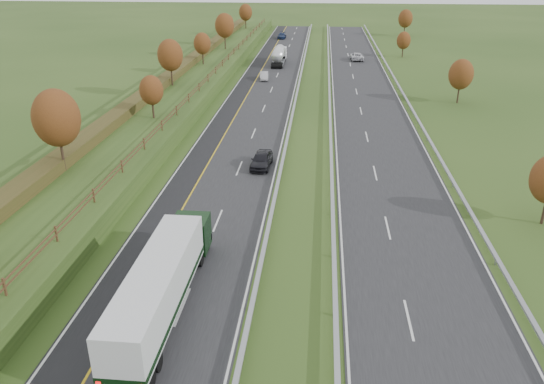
# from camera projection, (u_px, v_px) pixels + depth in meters

# --- Properties ---
(ground) EXTENTS (400.00, 400.00, 0.00)m
(ground) POSITION_uv_depth(u_px,v_px,m) (309.00, 117.00, 72.78)
(ground) COLOR #2C4518
(ground) RESTS_ON ground
(near_carriageway) EXTENTS (10.50, 200.00, 0.04)m
(near_carriageway) POSITION_uv_depth(u_px,v_px,m) (256.00, 107.00, 78.00)
(near_carriageway) COLOR #232326
(near_carriageway) RESTS_ON ground
(far_carriageway) EXTENTS (10.50, 200.00, 0.04)m
(far_carriageway) POSITION_uv_depth(u_px,v_px,m) (369.00, 109.00, 76.61)
(far_carriageway) COLOR #232326
(far_carriageway) RESTS_ON ground
(hard_shoulder) EXTENTS (3.00, 200.00, 0.04)m
(hard_shoulder) POSITION_uv_depth(u_px,v_px,m) (231.00, 106.00, 78.32)
(hard_shoulder) COLOR black
(hard_shoulder) RESTS_ON ground
(lane_markings) EXTENTS (26.75, 200.00, 0.01)m
(lane_markings) POSITION_uv_depth(u_px,v_px,m) (299.00, 108.00, 77.34)
(lane_markings) COLOR silver
(lane_markings) RESTS_ON near_carriageway
(embankment_left) EXTENTS (12.00, 200.00, 2.00)m
(embankment_left) POSITION_uv_depth(u_px,v_px,m) (169.00, 98.00, 78.70)
(embankment_left) COLOR #2C4518
(embankment_left) RESTS_ON ground
(hedge_left) EXTENTS (2.20, 180.00, 1.10)m
(hedge_left) POSITION_uv_depth(u_px,v_px,m) (155.00, 87.00, 78.24)
(hedge_left) COLOR #393B18
(hedge_left) RESTS_ON embankment_left
(fence_left) EXTENTS (0.12, 189.06, 1.20)m
(fence_left) POSITION_uv_depth(u_px,v_px,m) (198.00, 88.00, 77.25)
(fence_left) COLOR #422B19
(fence_left) RESTS_ON embankment_left
(median_barrier_near) EXTENTS (0.32, 200.00, 0.71)m
(median_barrier_near) POSITION_uv_depth(u_px,v_px,m) (295.00, 104.00, 77.28)
(median_barrier_near) COLOR #979A9F
(median_barrier_near) RESTS_ON ground
(median_barrier_far) EXTENTS (0.32, 200.00, 0.71)m
(median_barrier_far) POSITION_uv_depth(u_px,v_px,m) (330.00, 104.00, 76.85)
(median_barrier_far) COLOR #979A9F
(median_barrier_far) RESTS_ON ground
(outer_barrier_far) EXTENTS (0.32, 200.00, 0.71)m
(outer_barrier_far) POSITION_uv_depth(u_px,v_px,m) (410.00, 106.00, 75.87)
(outer_barrier_far) COLOR #979A9F
(outer_barrier_far) RESTS_ON ground
(trees_left) EXTENTS (6.64, 164.30, 7.66)m
(trees_left) POSITION_uv_depth(u_px,v_px,m) (162.00, 66.00, 73.43)
(trees_left) COLOR #2D2116
(trees_left) RESTS_ON embankment_left
(trees_far) EXTENTS (8.45, 118.60, 7.12)m
(trees_far) POSITION_uv_depth(u_px,v_px,m) (430.00, 49.00, 100.35)
(trees_far) COLOR #2D2116
(trees_far) RESTS_ON ground
(box_lorry) EXTENTS (2.58, 16.28, 4.06)m
(box_lorry) POSITION_uv_depth(u_px,v_px,m) (163.00, 281.00, 31.81)
(box_lorry) COLOR black
(box_lorry) RESTS_ON near_carriageway
(road_tanker) EXTENTS (2.40, 11.22, 3.46)m
(road_tanker) POSITION_uv_depth(u_px,v_px,m) (279.00, 55.00, 108.44)
(road_tanker) COLOR silver
(road_tanker) RESTS_ON near_carriageway
(car_dark_near) EXTENTS (2.25, 4.95, 1.65)m
(car_dark_near) POSITION_uv_depth(u_px,v_px,m) (261.00, 160.00, 55.15)
(car_dark_near) COLOR black
(car_dark_near) RESTS_ON near_carriageway
(car_silver_mid) EXTENTS (1.95, 4.32, 1.38)m
(car_silver_mid) POSITION_uv_depth(u_px,v_px,m) (264.00, 76.00, 94.82)
(car_silver_mid) COLOR #A9A8AD
(car_silver_mid) RESTS_ON near_carriageway
(car_small_far) EXTENTS (2.20, 5.13, 1.47)m
(car_small_far) POSITION_uv_depth(u_px,v_px,m) (282.00, 36.00, 143.05)
(car_small_far) COLOR #162447
(car_small_far) RESTS_ON near_carriageway
(car_oncoming) EXTENTS (2.88, 5.76, 1.57)m
(car_oncoming) POSITION_uv_depth(u_px,v_px,m) (357.00, 56.00, 112.90)
(car_oncoming) COLOR silver
(car_oncoming) RESTS_ON far_carriageway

